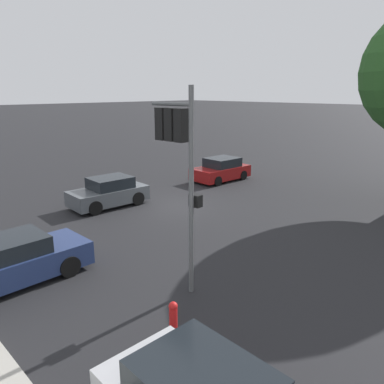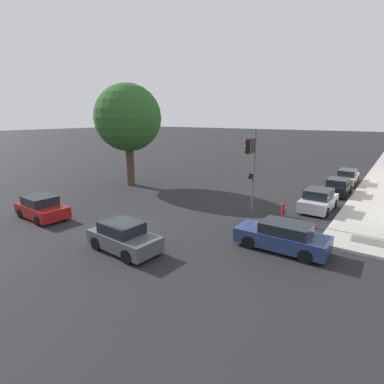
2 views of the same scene
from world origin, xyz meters
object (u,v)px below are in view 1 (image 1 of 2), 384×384
at_px(crossing_car_1, 221,170).
at_px(crossing_car_2, 10,262).
at_px(fire_hydrant, 173,318).
at_px(crossing_car_0, 109,193).
at_px(traffic_signal, 179,146).

height_order(crossing_car_1, crossing_car_2, crossing_car_1).
xyz_separation_m(crossing_car_2, fire_hydrant, (-1.81, 5.41, -0.22)).
relative_size(crossing_car_1, crossing_car_2, 0.87).
distance_m(crossing_car_2, fire_hydrant, 5.70).
bearing_deg(crossing_car_2, crossing_car_0, 35.34).
xyz_separation_m(crossing_car_1, fire_hydrant, (13.11, 9.86, -0.21)).
height_order(crossing_car_0, crossing_car_2, crossing_car_0).
distance_m(crossing_car_1, crossing_car_2, 15.56).
bearing_deg(traffic_signal, crossing_car_1, 32.74).
relative_size(crossing_car_0, crossing_car_1, 0.99).
relative_size(traffic_signal, crossing_car_1, 1.47).
xyz_separation_m(crossing_car_1, crossing_car_2, (14.91, 4.45, 0.01)).
relative_size(traffic_signal, crossing_car_0, 1.48).
bearing_deg(crossing_car_0, fire_hydrant, 67.99).
bearing_deg(fire_hydrant, crossing_car_0, -115.04).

